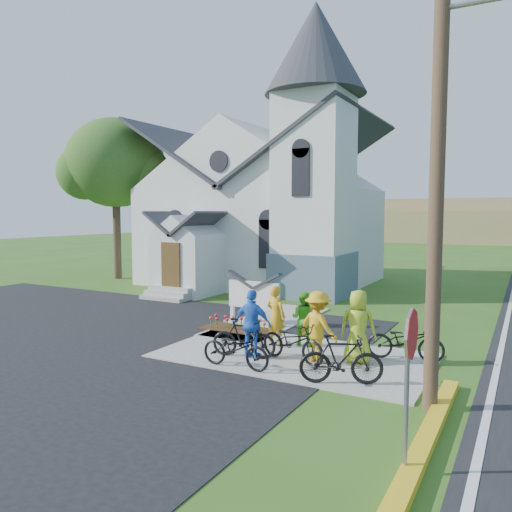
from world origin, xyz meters
The scene contains 20 objects.
ground centered at (0.00, 0.00, 0.00)m, with size 120.00×120.00×0.00m, color #315618.
parking_lot centered at (-7.00, -2.00, 0.01)m, with size 20.00×16.00×0.02m, color black.
sidewalk centered at (1.50, 0.50, 0.03)m, with size 7.00×4.00×0.05m, color gray.
church centered at (-5.48, 12.48, 5.25)m, with size 12.35×12.00×13.00m.
church_sign centered at (-1.20, 3.20, 1.03)m, with size 2.20×0.40×1.70m.
flower_bed centered at (-1.20, 2.30, 0.04)m, with size 2.60×1.10×0.07m, color #321A0D.
utility_pole centered at (5.36, -1.50, 5.40)m, with size 3.45×0.28×10.00m.
stop_sign centered at (5.43, -4.20, 1.78)m, with size 0.11×0.76×2.48m.
tree_lot_corner centered at (-14.00, 10.00, 6.60)m, with size 5.60×5.60×9.15m.
distant_hills centered at (3.36, 56.33, 2.17)m, with size 61.00×10.00×5.60m.
cyclist_0 centered at (0.67, 1.09, 0.91)m, with size 0.63×0.41×1.72m, color #C49217.
bike_0 centered at (0.72, -1.20, 0.53)m, with size 0.64×1.83×0.96m, color black.
cyclist_1 centered at (1.32, 1.55, 0.82)m, with size 0.74×0.58×1.53m, color #4BC024.
bike_1 centered at (0.45, -0.34, 0.56)m, with size 0.48×1.71×1.03m, color black.
cyclist_2 centered at (0.68, -0.29, 0.94)m, with size 1.05×0.44×1.78m, color blue.
bike_2 centered at (1.71, -0.04, 0.56)m, with size 0.67×1.93×1.02m, color black.
cyclist_3 centered at (2.29, 0.23, 0.95)m, with size 1.17×0.67×1.81m, color gold.
bike_3 centered at (3.34, -1.06, 0.60)m, with size 0.52×1.84×1.11m, color black.
cyclist_4 centered at (3.20, 0.63, 0.98)m, with size 0.91×0.59×1.85m, color #9DBB23.
bike_4 centered at (4.20, 1.42, 0.55)m, with size 0.67×1.91×1.00m, color black.
Camera 1 is at (6.85, -11.34, 3.82)m, focal length 35.00 mm.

